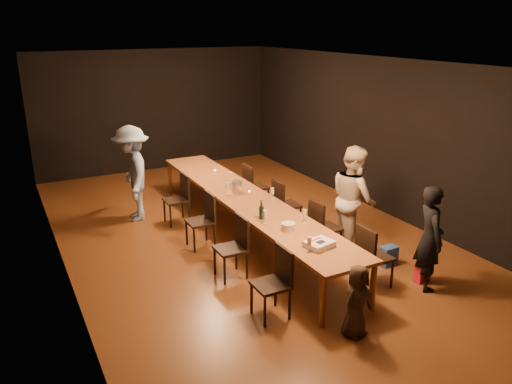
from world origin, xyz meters
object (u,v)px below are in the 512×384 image
chair_right_1 (326,227)px  birthday_cake (319,244)px  plate_stack (288,227)px  chair_right_3 (256,186)px  chair_left_3 (176,199)px  woman_birthday (430,238)px  table (245,200)px  woman_tan (353,199)px  child (357,301)px  chair_right_2 (287,204)px  chair_left_2 (200,221)px  champagne_bottle (261,209)px  ice_bucket (237,187)px  chair_left_1 (230,248)px  man_blue (133,174)px  chair_left_0 (271,284)px  chair_right_0 (375,256)px

chair_right_1 → birthday_cake: 1.43m
plate_stack → chair_right_3: bearing=71.1°
chair_right_3 → chair_left_3: same height
woman_birthday → birthday_cake: size_ratio=3.73×
table → birthday_cake: (-0.03, -2.27, 0.09)m
woman_tan → child: woman_tan is taller
chair_right_2 → child: chair_right_2 is taller
chair_right_1 → child: (-0.99, -2.03, -0.00)m
chair_right_1 → chair_left_3: size_ratio=1.00×
chair_left_2 → champagne_bottle: 1.27m
ice_bucket → chair_right_1: bearing=-60.3°
table → child: bearing=-92.5°
birthday_cake → ice_bucket: ice_bucket is taller
chair_left_1 → champagne_bottle: bearing=-74.0°
chair_right_2 → woman_birthday: 2.86m
child → champagne_bottle: 2.25m
chair_left_1 → plate_stack: (0.74, -0.40, 0.34)m
champagne_bottle → ice_bucket: 1.36m
birthday_cake → chair_left_3: bearing=92.3°
child → chair_left_2: bearing=84.9°
chair_left_1 → man_blue: bearing=12.0°
chair_left_0 → woman_birthday: woman_birthday is taller
chair_left_3 → plate_stack: chair_left_3 is taller
woman_birthday → woman_tan: size_ratio=0.87×
chair_left_0 → chair_left_1: (0.00, 1.20, 0.00)m
chair_right_0 → plate_stack: size_ratio=4.63×
table → man_blue: 2.32m
chair_right_3 → champagne_bottle: size_ratio=2.97×
table → chair_left_2: chair_left_2 is taller
chair_left_2 → child: 3.30m
woman_birthday → birthday_cake: bearing=94.9°
chair_right_3 → chair_left_0: bearing=-25.3°
chair_right_2 → chair_left_0: (-1.70, -2.40, 0.00)m
ice_bucket → chair_right_2: bearing=-19.8°
man_blue → woman_tan: bearing=51.7°
woman_tan → man_blue: size_ratio=0.97×
woman_tan → plate_stack: 1.51m
chair_left_0 → chair_left_3: same height
man_blue → plate_stack: (1.37, -3.36, -0.10)m
chair_right_0 → champagne_bottle: champagne_bottle is taller
chair_right_0 → chair_right_2: size_ratio=1.00×
chair_right_0 → chair_right_3: bearing=180.0°
chair_left_0 → child: bearing=-139.3°
chair_right_2 → ice_bucket: bearing=-109.8°
woman_birthday → woman_tan: (-0.12, 1.54, 0.12)m
chair_left_3 → birthday_cake: chair_left_3 is taller
chair_right_0 → plate_stack: 1.30m
chair_right_0 → birthday_cake: bearing=-98.3°
birthday_cake → ice_bucket: bearing=78.6°
plate_stack → table: bearing=86.2°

